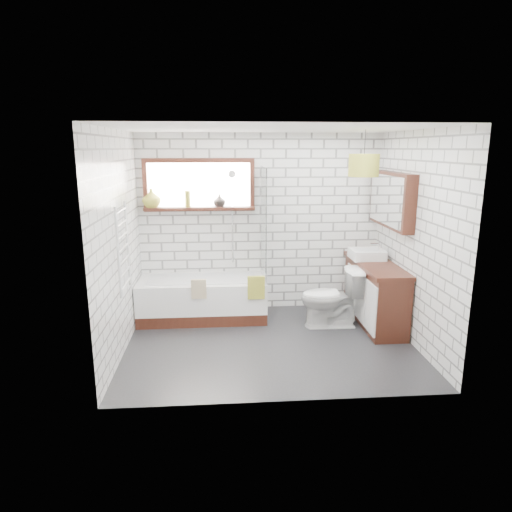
{
  "coord_description": "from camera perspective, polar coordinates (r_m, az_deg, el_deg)",
  "views": [
    {
      "loc": [
        -0.56,
        -5.08,
        2.3
      ],
      "look_at": [
        -0.15,
        0.25,
        1.03
      ],
      "focal_mm": 32.0,
      "sensor_mm": 36.0,
      "label": 1
    }
  ],
  "objects": [
    {
      "name": "towel_beige",
      "position": [
        5.9,
        -7.16,
        -4.1
      ],
      "size": [
        0.19,
        0.05,
        0.25
      ],
      "primitive_type": "cube",
      "color": "tan",
      "rests_on": "bathtub"
    },
    {
      "name": "mirror_cabinet",
      "position": [
        6.12,
        16.57,
        6.76
      ],
      "size": [
        0.16,
        1.2,
        0.7
      ],
      "primitive_type": "cube",
      "color": "black",
      "rests_on": "wall_right"
    },
    {
      "name": "window",
      "position": [
        6.37,
        -7.12,
        8.8
      ],
      "size": [
        1.52,
        0.16,
        0.68
      ],
      "primitive_type": "cube",
      "color": "black",
      "rests_on": "wall_back"
    },
    {
      "name": "towel_green",
      "position": [
        5.91,
        0.01,
        -3.96
      ],
      "size": [
        0.22,
        0.06,
        0.3
      ],
      "primitive_type": "cube",
      "color": "olive",
      "rests_on": "bathtub"
    },
    {
      "name": "shower_riser",
      "position": [
        6.41,
        -2.98,
        4.87
      ],
      "size": [
        0.02,
        0.02,
        1.3
      ],
      "primitive_type": "cylinder",
      "color": "silver",
      "rests_on": "wall_back"
    },
    {
      "name": "wall_back",
      "position": [
        6.5,
        0.56,
        4.1
      ],
      "size": [
        3.4,
        0.01,
        2.5
      ],
      "primitive_type": "cube",
      "color": "white",
      "rests_on": "ground"
    },
    {
      "name": "towel_radiator",
      "position": [
        5.31,
        -16.28,
        0.91
      ],
      "size": [
        0.06,
        0.52,
        1.0
      ],
      "primitive_type": "cube",
      "color": "white",
      "rests_on": "wall_left"
    },
    {
      "name": "wall_left",
      "position": [
        5.31,
        -16.79,
        1.43
      ],
      "size": [
        0.01,
        2.6,
        2.5
      ],
      "primitive_type": "cube",
      "color": "white",
      "rests_on": "ground"
    },
    {
      "name": "shower_screen",
      "position": [
        6.11,
        0.95,
        4.04
      ],
      "size": [
        0.02,
        0.72,
        1.5
      ],
      "primitive_type": "cube",
      "color": "white",
      "rests_on": "bathtub"
    },
    {
      "name": "vanity",
      "position": [
        6.29,
        14.63,
        -4.49
      ],
      "size": [
        0.47,
        1.44,
        0.83
      ],
      "primitive_type": "cube",
      "color": "black",
      "rests_on": "floor"
    },
    {
      "name": "basin",
      "position": [
        6.36,
        13.7,
        0.22
      ],
      "size": [
        0.44,
        0.38,
        0.13
      ],
      "primitive_type": "cube",
      "color": "white",
      "rests_on": "vanity"
    },
    {
      "name": "bottle",
      "position": [
        6.37,
        -8.54,
        6.87
      ],
      "size": [
        0.09,
        0.09,
        0.22
      ],
      "primitive_type": "cylinder",
      "rotation": [
        0.0,
        0.0,
        0.28
      ],
      "color": "olive",
      "rests_on": "window"
    },
    {
      "name": "ceiling",
      "position": [
        5.12,
        1.93,
        15.7
      ],
      "size": [
        3.4,
        2.6,
        0.01
      ],
      "primitive_type": "cube",
      "color": "white",
      "rests_on": "ground"
    },
    {
      "name": "tap",
      "position": [
        6.4,
        15.1,
        0.88
      ],
      "size": [
        0.04,
        0.04,
        0.17
      ],
      "primitive_type": "cylinder",
      "rotation": [
        0.0,
        0.0,
        0.35
      ],
      "color": "silver",
      "rests_on": "vanity"
    },
    {
      "name": "vase_dark",
      "position": [
        6.35,
        -4.59,
        6.75
      ],
      "size": [
        0.22,
        0.22,
        0.18
      ],
      "primitive_type": "imported",
      "rotation": [
        0.0,
        0.0,
        0.34
      ],
      "color": "black",
      "rests_on": "window"
    },
    {
      "name": "floor",
      "position": [
        5.61,
        1.72,
        -10.87
      ],
      "size": [
        3.4,
        2.6,
        0.01
      ],
      "primitive_type": "cube",
      "color": "black",
      "rests_on": "ground"
    },
    {
      "name": "wall_front",
      "position": [
        3.96,
        3.88,
        -1.99
      ],
      "size": [
        3.4,
        0.01,
        2.5
      ],
      "primitive_type": "cube",
      "color": "white",
      "rests_on": "ground"
    },
    {
      "name": "toilet",
      "position": [
        6.05,
        9.35,
        -5.16
      ],
      "size": [
        0.46,
        0.78,
        0.78
      ],
      "primitive_type": "imported",
      "rotation": [
        0.0,
        0.0,
        -1.6
      ],
      "color": "white",
      "rests_on": "floor"
    },
    {
      "name": "vase_olive",
      "position": [
        6.42,
        -12.94,
        6.89
      ],
      "size": [
        0.28,
        0.28,
        0.26
      ],
      "primitive_type": "imported",
      "rotation": [
        0.0,
        0.0,
        0.16
      ],
      "color": "olive",
      "rests_on": "window"
    },
    {
      "name": "pendant",
      "position": [
        5.51,
        13.32,
        10.98
      ],
      "size": [
        0.35,
        0.35,
        0.26
      ],
      "primitive_type": "cylinder",
      "color": "olive",
      "rests_on": "ceiling"
    },
    {
      "name": "bathtub",
      "position": [
        6.34,
        -6.69,
        -5.29
      ],
      "size": [
        1.72,
        0.76,
        0.56
      ],
      "primitive_type": "cube",
      "color": "white",
      "rests_on": "floor"
    },
    {
      "name": "wall_right",
      "position": [
        5.66,
        19.25,
        1.97
      ],
      "size": [
        0.01,
        2.6,
        2.5
      ],
      "primitive_type": "cube",
      "color": "white",
      "rests_on": "ground"
    }
  ]
}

